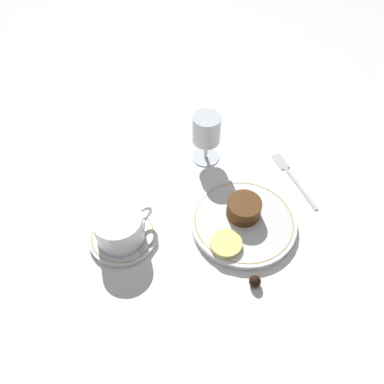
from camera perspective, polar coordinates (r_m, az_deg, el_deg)
name	(u,v)px	position (r m, az deg, el deg)	size (l,w,h in m)	color
ground_plane	(229,222)	(0.79, 5.61, -4.64)	(3.00, 3.00, 0.00)	white
dinner_plate	(243,221)	(0.79, 7.83, -4.48)	(0.22, 0.22, 0.01)	white
saucer	(123,236)	(0.78, -10.46, -6.67)	(0.14, 0.14, 0.01)	white
coffee_cup	(119,227)	(0.74, -11.01, -5.29)	(0.12, 0.10, 0.06)	white
spoon	(143,226)	(0.78, -7.45, -5.15)	(0.06, 0.09, 0.00)	silver
wine_glass	(207,132)	(0.86, 2.23, 9.13)	(0.07, 0.07, 0.12)	silver
fork	(290,174)	(0.90, 14.71, 2.72)	(0.06, 0.18, 0.01)	silver
dessert_cake	(244,208)	(0.78, 7.91, -2.49)	(0.07, 0.07, 0.04)	#563314
pineapple_slice	(226,244)	(0.74, 5.19, -7.83)	(0.06, 0.06, 0.01)	#EFE075
chocolate_truffle	(255,281)	(0.72, 9.57, -13.27)	(0.02, 0.02, 0.02)	black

